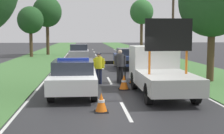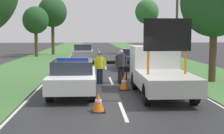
{
  "view_description": "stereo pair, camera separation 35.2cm",
  "coord_description": "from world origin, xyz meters",
  "px_view_note": "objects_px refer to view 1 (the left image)",
  "views": [
    {
      "loc": [
        -1.37,
        -11.98,
        2.61
      ],
      "look_at": [
        -0.13,
        2.11,
        1.1
      ],
      "focal_mm": 50.0,
      "sensor_mm": 36.0,
      "label": 1
    },
    {
      "loc": [
        -1.02,
        -12.0,
        2.61
      ],
      "look_at": [
        -0.13,
        2.11,
        1.1
      ],
      "focal_mm": 50.0,
      "sensor_mm": 36.0,
      "label": 2
    }
  ],
  "objects_px": {
    "queued_car_sedan_silver": "(79,52)",
    "roadside_tree_mid_left": "(30,20)",
    "traffic_cone_near_police": "(124,82)",
    "police_car": "(74,77)",
    "traffic_cone_near_truck": "(153,74)",
    "traffic_cone_centre_front": "(133,78)",
    "utility_pole": "(173,27)",
    "police_officer": "(99,66)",
    "roadside_tree_near_left": "(142,12)",
    "traffic_cone_lane_edge": "(154,73)",
    "work_truck": "(159,70)",
    "roadside_tree_far_left": "(212,2)",
    "pedestrian_civilian": "(120,63)",
    "queued_car_hatch_blue": "(128,58)",
    "roadside_tree_mid_right": "(47,12)",
    "traffic_cone_behind_barrier": "(101,102)",
    "road_barrier": "(105,64)"
  },
  "relations": [
    {
      "from": "traffic_cone_centre_front",
      "to": "utility_pole",
      "type": "relative_size",
      "value": 0.09
    },
    {
      "from": "roadside_tree_mid_left",
      "to": "roadside_tree_near_left",
      "type": "bearing_deg",
      "value": 21.31
    },
    {
      "from": "road_barrier",
      "to": "traffic_cone_lane_edge",
      "type": "relative_size",
      "value": 4.78
    },
    {
      "from": "police_car",
      "to": "traffic_cone_near_police",
      "type": "relative_size",
      "value": 6.9
    },
    {
      "from": "police_car",
      "to": "traffic_cone_near_police",
      "type": "height_order",
      "value": "police_car"
    },
    {
      "from": "roadside_tree_far_left",
      "to": "police_car",
      "type": "bearing_deg",
      "value": -157.66
    },
    {
      "from": "traffic_cone_near_truck",
      "to": "queued_car_hatch_blue",
      "type": "distance_m",
      "value": 5.77
    },
    {
      "from": "queued_car_sedan_silver",
      "to": "roadside_tree_mid_left",
      "type": "relative_size",
      "value": 0.73
    },
    {
      "from": "queued_car_hatch_blue",
      "to": "queued_car_sedan_silver",
      "type": "xyz_separation_m",
      "value": [
        -3.81,
        6.28,
        0.05
      ]
    },
    {
      "from": "police_car",
      "to": "traffic_cone_near_truck",
      "type": "height_order",
      "value": "police_car"
    },
    {
      "from": "traffic_cone_lane_edge",
      "to": "queued_car_hatch_blue",
      "type": "relative_size",
      "value": 0.12
    },
    {
      "from": "police_officer",
      "to": "utility_pole",
      "type": "bearing_deg",
      "value": -142.96
    },
    {
      "from": "pedestrian_civilian",
      "to": "utility_pole",
      "type": "height_order",
      "value": "utility_pole"
    },
    {
      "from": "police_car",
      "to": "utility_pole",
      "type": "relative_size",
      "value": 0.79
    },
    {
      "from": "roadside_tree_near_left",
      "to": "traffic_cone_near_truck",
      "type": "bearing_deg",
      "value": -98.78
    },
    {
      "from": "roadside_tree_mid_left",
      "to": "police_officer",
      "type": "bearing_deg",
      "value": -71.09
    },
    {
      "from": "traffic_cone_centre_front",
      "to": "roadside_tree_near_left",
      "type": "relative_size",
      "value": 0.08
    },
    {
      "from": "road_barrier",
      "to": "roadside_tree_mid_left",
      "type": "distance_m",
      "value": 20.18
    },
    {
      "from": "roadside_tree_mid_left",
      "to": "roadside_tree_far_left",
      "type": "height_order",
      "value": "roadside_tree_far_left"
    },
    {
      "from": "traffic_cone_near_police",
      "to": "queued_car_sedan_silver",
      "type": "relative_size",
      "value": 0.17
    },
    {
      "from": "traffic_cone_near_truck",
      "to": "roadside_tree_far_left",
      "type": "xyz_separation_m",
      "value": [
        2.93,
        -1.22,
        3.99
      ]
    },
    {
      "from": "roadside_tree_far_left",
      "to": "utility_pole",
      "type": "distance_m",
      "value": 9.81
    },
    {
      "from": "police_car",
      "to": "traffic_cone_behind_barrier",
      "type": "height_order",
      "value": "police_car"
    },
    {
      "from": "police_car",
      "to": "traffic_cone_lane_edge",
      "type": "xyz_separation_m",
      "value": [
        4.63,
        4.92,
        -0.49
      ]
    },
    {
      "from": "police_officer",
      "to": "queued_car_hatch_blue",
      "type": "bearing_deg",
      "value": -128.45
    },
    {
      "from": "queued_car_sedan_silver",
      "to": "roadside_tree_far_left",
      "type": "distance_m",
      "value": 15.51
    },
    {
      "from": "queued_car_sedan_silver",
      "to": "roadside_tree_mid_right",
      "type": "distance_m",
      "value": 11.32
    },
    {
      "from": "road_barrier",
      "to": "utility_pole",
      "type": "relative_size",
      "value": 0.45
    },
    {
      "from": "traffic_cone_lane_edge",
      "to": "roadside_tree_mid_right",
      "type": "xyz_separation_m",
      "value": [
        -8.68,
        20.93,
        4.96
      ]
    },
    {
      "from": "traffic_cone_near_police",
      "to": "traffic_cone_behind_barrier",
      "type": "xyz_separation_m",
      "value": [
        -1.29,
        -4.13,
        -0.03
      ]
    },
    {
      "from": "traffic_cone_behind_barrier",
      "to": "police_car",
      "type": "bearing_deg",
      "value": 108.08
    },
    {
      "from": "queued_car_sedan_silver",
      "to": "roadside_tree_mid_left",
      "type": "xyz_separation_m",
      "value": [
        -5.46,
        6.1,
        3.24
      ]
    },
    {
      "from": "roadside_tree_near_left",
      "to": "pedestrian_civilian",
      "type": "bearing_deg",
      "value": -102.94
    },
    {
      "from": "road_barrier",
      "to": "traffic_cone_near_police",
      "type": "distance_m",
      "value": 2.85
    },
    {
      "from": "pedestrian_civilian",
      "to": "traffic_cone_lane_edge",
      "type": "xyz_separation_m",
      "value": [
        2.28,
        1.97,
        -0.76
      ]
    },
    {
      "from": "traffic_cone_centre_front",
      "to": "roadside_tree_mid_left",
      "type": "height_order",
      "value": "roadside_tree_mid_left"
    },
    {
      "from": "road_barrier",
      "to": "traffic_cone_behind_barrier",
      "type": "bearing_deg",
      "value": -89.44
    },
    {
      "from": "police_car",
      "to": "roadside_tree_far_left",
      "type": "relative_size",
      "value": 0.78
    },
    {
      "from": "utility_pole",
      "to": "traffic_cone_centre_front",
      "type": "bearing_deg",
      "value": -116.4
    },
    {
      "from": "work_truck",
      "to": "traffic_cone_near_truck",
      "type": "distance_m",
      "value": 4.41
    },
    {
      "from": "road_barrier",
      "to": "pedestrian_civilian",
      "type": "xyz_separation_m",
      "value": [
        0.73,
        -0.75,
        0.11
      ]
    },
    {
      "from": "traffic_cone_behind_barrier",
      "to": "work_truck",
      "type": "bearing_deg",
      "value": 48.73
    },
    {
      "from": "roadside_tree_mid_right",
      "to": "work_truck",
      "type": "bearing_deg",
      "value": -73.33
    },
    {
      "from": "police_car",
      "to": "queued_car_sedan_silver",
      "type": "xyz_separation_m",
      "value": [
        -0.04,
        16.22,
        0.07
      ]
    },
    {
      "from": "police_car",
      "to": "road_barrier",
      "type": "relative_size",
      "value": 1.76
    },
    {
      "from": "roadside_tree_mid_right",
      "to": "traffic_cone_behind_barrier",
      "type": "bearing_deg",
      "value": -80.07
    },
    {
      "from": "traffic_cone_lane_edge",
      "to": "traffic_cone_behind_barrier",
      "type": "bearing_deg",
      "value": -114.12
    },
    {
      "from": "police_car",
      "to": "traffic_cone_lane_edge",
      "type": "relative_size",
      "value": 8.39
    },
    {
      "from": "police_car",
      "to": "roadside_tree_near_left",
      "type": "xyz_separation_m",
      "value": [
        8.01,
        27.59,
        4.63
      ]
    },
    {
      "from": "traffic_cone_near_truck",
      "to": "traffic_cone_lane_edge",
      "type": "xyz_separation_m",
      "value": [
        0.23,
        0.7,
        -0.03
      ]
    }
  ]
}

